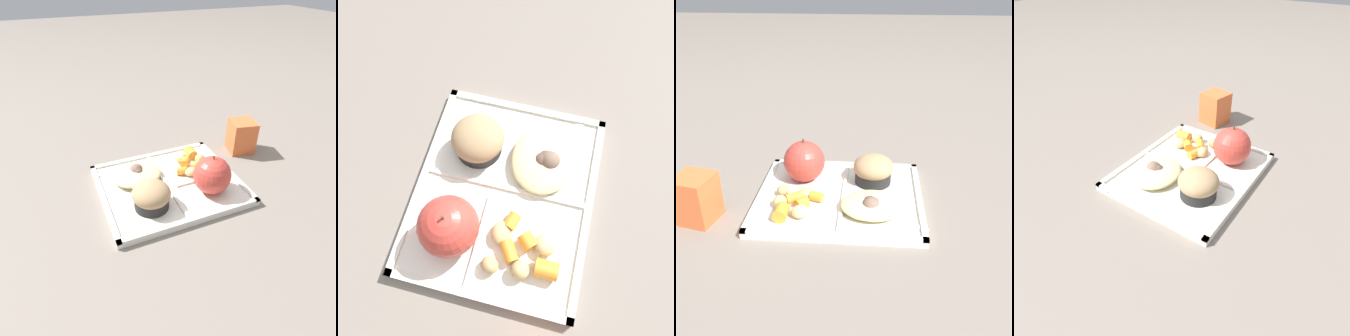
# 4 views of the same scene
# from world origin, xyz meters

# --- Properties ---
(ground) EXTENTS (6.00, 6.00, 0.00)m
(ground) POSITION_xyz_m (0.00, 0.00, 0.00)
(ground) COLOR slate
(lunch_tray) EXTENTS (0.33, 0.28, 0.02)m
(lunch_tray) POSITION_xyz_m (-0.00, 0.00, 0.01)
(lunch_tray) COLOR silver
(lunch_tray) RESTS_ON ground
(green_apple) EXTENTS (0.09, 0.09, 0.10)m
(green_apple) POSITION_xyz_m (-0.08, 0.06, 0.06)
(green_apple) COLOR #C63D33
(green_apple) RESTS_ON lunch_tray
(bran_muffin) EXTENTS (0.09, 0.09, 0.06)m
(bran_muffin) POSITION_xyz_m (0.07, 0.06, 0.04)
(bran_muffin) COLOR black
(bran_muffin) RESTS_ON lunch_tray
(carrot_slice_large) EXTENTS (0.03, 0.03, 0.02)m
(carrot_slice_large) POSITION_xyz_m (-0.07, -0.05, 0.02)
(carrot_slice_large) COLOR orange
(carrot_slice_large) RESTS_ON lunch_tray
(carrot_slice_near_corner) EXTENTS (0.04, 0.03, 0.02)m
(carrot_slice_near_corner) POSITION_xyz_m (-0.09, -0.03, 0.02)
(carrot_slice_near_corner) COLOR orange
(carrot_slice_near_corner) RESTS_ON lunch_tray
(carrot_slice_center) EXTENTS (0.03, 0.03, 0.02)m
(carrot_slice_center) POSITION_xyz_m (-0.04, -0.02, 0.02)
(carrot_slice_center) COLOR orange
(carrot_slice_center) RESTS_ON lunch_tray
(carrot_slice_small) EXTENTS (0.03, 0.03, 0.03)m
(carrot_slice_small) POSITION_xyz_m (-0.10, -0.09, 0.03)
(carrot_slice_small) COLOR orange
(carrot_slice_small) RESTS_ON lunch_tray
(potato_chunk_corner) EXTENTS (0.05, 0.05, 0.02)m
(potato_chunk_corner) POSITION_xyz_m (-0.07, -0.08, 0.02)
(potato_chunk_corner) COLOR tan
(potato_chunk_corner) RESTS_ON lunch_tray
(potato_chunk_browned) EXTENTS (0.03, 0.03, 0.02)m
(potato_chunk_browned) POSITION_xyz_m (-0.12, -0.01, 0.02)
(potato_chunk_browned) COLOR tan
(potato_chunk_browned) RESTS_ON lunch_tray
(potato_chunk_small) EXTENTS (0.04, 0.03, 0.02)m
(potato_chunk_small) POSITION_xyz_m (-0.07, -0.01, 0.02)
(potato_chunk_small) COLOR tan
(potato_chunk_small) RESTS_ON lunch_tray
(potato_chunk_wedge) EXTENTS (0.04, 0.04, 0.03)m
(potato_chunk_wedge) POSITION_xyz_m (-0.11, -0.05, 0.03)
(potato_chunk_wedge) COLOR tan
(potato_chunk_wedge) RESTS_ON lunch_tray
(egg_noodle_pile) EXTENTS (0.12, 0.10, 0.03)m
(egg_noodle_pile) POSITION_xyz_m (0.07, -0.05, 0.02)
(egg_noodle_pile) COLOR beige
(egg_noodle_pile) RESTS_ON lunch_tray
(meatball_back) EXTENTS (0.03, 0.03, 0.03)m
(meatball_back) POSITION_xyz_m (0.06, -0.05, 0.03)
(meatball_back) COLOR brown
(meatball_back) RESTS_ON lunch_tray
(meatball_front) EXTENTS (0.03, 0.03, 0.03)m
(meatball_front) POSITION_xyz_m (0.07, -0.05, 0.03)
(meatball_front) COLOR brown
(meatball_front) RESTS_ON lunch_tray
(meatball_center) EXTENTS (0.03, 0.03, 0.03)m
(meatball_center) POSITION_xyz_m (0.06, -0.06, 0.03)
(meatball_center) COLOR #755B4C
(meatball_center) RESTS_ON lunch_tray
(plastic_fork) EXTENTS (0.13, 0.09, 0.00)m
(plastic_fork) POSITION_xyz_m (0.10, -0.06, 0.01)
(plastic_fork) COLOR silver
(plastic_fork) RESTS_ON lunch_tray
(milk_carton) EXTENTS (0.08, 0.08, 0.09)m
(milk_carton) POSITION_xyz_m (-0.26, -0.08, 0.05)
(milk_carton) COLOR orange
(milk_carton) RESTS_ON ground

